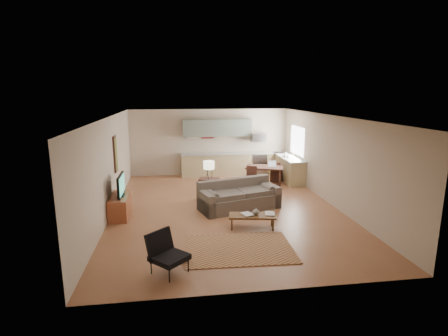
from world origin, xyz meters
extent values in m
plane|color=brown|center=(0.00, 0.00, 0.00)|extent=(9.00, 9.00, 0.00)
plane|color=white|center=(0.00, 0.00, 2.70)|extent=(9.00, 9.00, 0.00)
plane|color=#BAA994|center=(0.00, 4.50, 1.35)|extent=(6.50, 0.00, 6.50)
plane|color=#BAA994|center=(0.00, -4.50, 1.35)|extent=(6.50, 0.00, 6.50)
plane|color=#BAA994|center=(-3.25, 0.00, 1.35)|extent=(0.00, 9.00, 9.00)
plane|color=#BAA994|center=(3.25, 0.00, 1.35)|extent=(0.00, 9.00, 9.00)
cube|color=#A5A8AD|center=(2.00, 4.18, 0.45)|extent=(0.62, 0.62, 0.90)
cube|color=#A5A8AD|center=(2.00, 4.20, 1.55)|extent=(0.62, 0.40, 0.35)
cube|color=slate|center=(0.30, 4.33, 1.95)|extent=(2.80, 0.34, 0.70)
cube|color=white|center=(3.23, 3.00, 1.55)|extent=(0.02, 1.40, 1.05)
cube|color=brown|center=(-0.12, -2.81, 0.01)|extent=(2.42, 1.72, 0.02)
imported|color=maroon|center=(0.20, -1.67, 0.36)|extent=(0.42, 0.46, 0.03)
imported|color=navy|center=(0.78, -1.63, 0.36)|extent=(0.41, 0.45, 0.03)
imported|color=black|center=(0.54, -1.63, 0.44)|extent=(0.23, 0.23, 0.18)
imported|color=beige|center=(2.83, 3.11, 1.02)|extent=(0.09, 0.09, 0.19)
camera|label=1|loc=(-1.44, -9.80, 3.37)|focal=28.00mm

